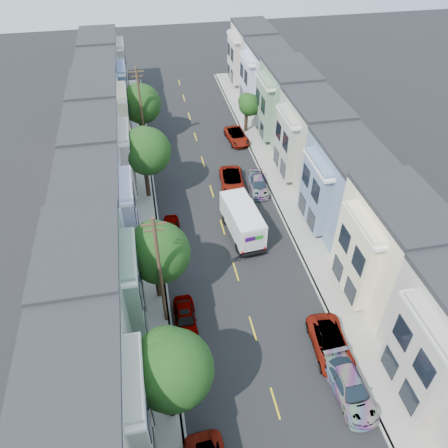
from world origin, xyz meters
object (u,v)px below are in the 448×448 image
object	(u,v)px
tree_e	(141,104)
lead_sedan	(232,181)
parked_left_d	(171,230)
utility_pole_far	(141,110)
tree_d	(146,151)
parked_right_c	(258,185)
parked_right_b	(331,345)
tree_c	(158,253)
parked_left_c	(185,318)
parked_right_a	(350,388)
utility_pole_near	(160,274)
tree_b	(171,370)
parked_right_d	(237,136)
tree_far_r	(249,105)
fedex_truck	(242,220)

from	to	relation	value
tree_e	lead_sedan	xyz separation A→B (m)	(8.59, -12.16, -3.99)
parked_left_d	utility_pole_far	bearing A→B (deg)	100.35
tree_d	parked_right_c	size ratio (longest dim) A/B	1.79
parked_left_d	parked_right_c	bearing A→B (deg)	34.82
utility_pole_far	parked_right_b	bearing A→B (deg)	-70.11
tree_d	parked_right_b	bearing A→B (deg)	-62.32
tree_c	parked_left_d	world-z (taller)	tree_c
lead_sedan	parked_right_b	size ratio (longest dim) A/B	1.01
tree_c	parked_right_c	distance (m)	17.40
utility_pole_far	parked_right_c	size ratio (longest dim) A/B	2.32
tree_c	utility_pole_far	xyz separation A→B (m)	(0.00, 23.41, 0.46)
parked_left_c	parked_right_b	bearing A→B (deg)	-22.84
tree_e	parked_right_a	bearing A→B (deg)	-73.12
utility_pole_near	lead_sedan	size ratio (longest dim) A/B	1.89
tree_b	tree_e	size ratio (longest dim) A/B	1.04
tree_d	tree_e	bearing A→B (deg)	90.00
parked_right_a	tree_c	bearing A→B (deg)	133.03
parked_right_c	utility_pole_far	bearing A→B (deg)	141.87
parked_left_d	tree_c	bearing A→B (deg)	-95.65
parked_left_c	parked_right_d	distance (m)	28.32
lead_sedan	tree_c	bearing A→B (deg)	-115.66
tree_b	tree_c	xyz separation A→B (m)	(0.00, 10.02, -0.29)
parked_left_c	parked_right_b	size ratio (longest dim) A/B	0.82
tree_far_r	fedex_truck	size ratio (longest dim) A/B	0.77
utility_pole_near	parked_right_a	bearing A→B (deg)	-36.54
fedex_truck	parked_left_c	bearing A→B (deg)	-130.50
tree_c	fedex_truck	bearing A→B (deg)	37.44
parked_right_b	parked_right_c	xyz separation A→B (m)	(0.00, 20.22, -0.08)
tree_e	lead_sedan	distance (m)	15.42
fedex_truck	utility_pole_near	bearing A→B (deg)	-137.82
fedex_truck	parked_left_d	bearing A→B (deg)	164.96
parked_left_d	parked_right_d	bearing A→B (deg)	64.29
tree_far_r	parked_left_c	bearing A→B (deg)	-112.23
parked_left_d	parked_right_a	world-z (taller)	parked_right_a
parked_right_a	tree_far_r	bearing A→B (deg)	84.09
tree_b	parked_right_d	world-z (taller)	tree_b
tree_d	utility_pole_far	size ratio (longest dim) A/B	0.77
utility_pole_far	parked_right_b	world-z (taller)	utility_pole_far
utility_pole_near	lead_sedan	distance (m)	19.08
utility_pole_near	parked_right_a	xyz separation A→B (m)	(11.20, -8.30, -4.39)
lead_sedan	parked_left_c	distance (m)	18.51
lead_sedan	parked_right_c	distance (m)	2.87
fedex_truck	parked_left_c	world-z (taller)	fedex_truck
parked_left_c	parked_right_c	distance (m)	18.65
tree_b	fedex_truck	size ratio (longest dim) A/B	1.14
tree_e	parked_left_d	bearing A→B (deg)	-85.75
parked_left_c	parked_right_d	bearing A→B (deg)	70.85
tree_d	parked_right_a	distance (m)	27.50
tree_d	parked_right_c	bearing A→B (deg)	-5.79
tree_b	tree_c	bearing A→B (deg)	90.00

